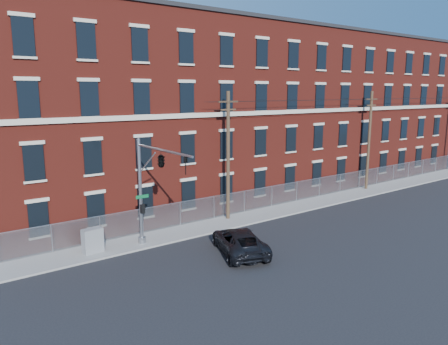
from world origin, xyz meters
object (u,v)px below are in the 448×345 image
utility_pole_near (228,154)px  pickup_truck (240,241)px  traffic_signal_mast (156,170)px  utility_cabinet (93,241)px

utility_pole_near → pickup_truck: size_ratio=1.81×
traffic_signal_mast → utility_pole_near: bearing=23.1°
traffic_signal_mast → utility_cabinet: bearing=142.0°
traffic_signal_mast → utility_cabinet: (-3.25, 2.54, -4.49)m
utility_pole_near → utility_cabinet: bearing=-175.5°
utility_pole_near → pickup_truck: bearing=-121.0°
traffic_signal_mast → pickup_truck: traffic_signal_mast is taller
traffic_signal_mast → pickup_truck: 6.88m
pickup_truck → utility_cabinet: utility_cabinet is taller
traffic_signal_mast → pickup_truck: size_ratio=1.27×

